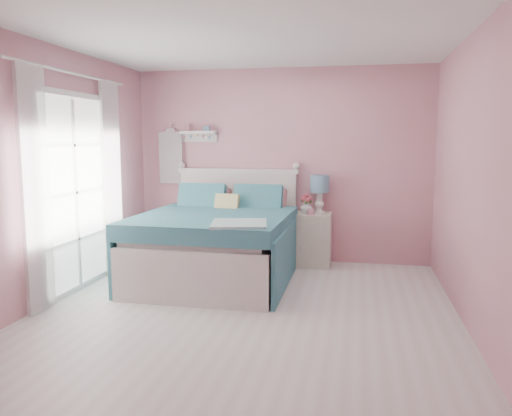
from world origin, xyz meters
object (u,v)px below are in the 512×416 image
(bed, at_px, (218,244))
(vase, at_px, (306,207))
(nightstand, at_px, (312,239))
(table_lamp, at_px, (320,187))
(teacup, at_px, (311,212))

(bed, bearing_deg, vase, 41.34)
(nightstand, distance_m, table_lamp, 0.70)
(bed, relative_size, nightstand, 3.13)
(teacup, bearing_deg, vase, 120.07)
(nightstand, xyz_separation_m, table_lamp, (0.08, 0.08, 0.69))
(vase, bearing_deg, teacup, -59.93)
(vase, bearing_deg, nightstand, 6.31)
(bed, distance_m, vase, 1.32)
(bed, xyz_separation_m, table_lamp, (1.14, 0.91, 0.62))
(nightstand, bearing_deg, teacup, -98.60)
(bed, xyz_separation_m, vase, (0.97, 0.82, 0.36))
(bed, relative_size, table_lamp, 4.41)
(vase, xyz_separation_m, teacup, (0.07, -0.12, -0.04))
(table_lamp, bearing_deg, vase, -151.83)
(bed, height_order, nightstand, bed)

